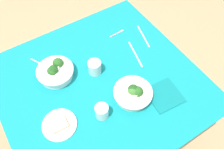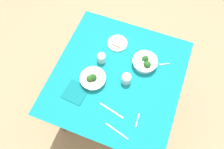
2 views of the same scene
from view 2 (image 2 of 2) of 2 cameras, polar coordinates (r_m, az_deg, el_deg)
The scene contains 12 objects.
ground_plane at distance 2.61m, azimuth 1.00°, elevation -7.53°, with size 6.00×6.00×0.00m, color tan.
dining_table at distance 2.03m, azimuth 1.28°, elevation -1.85°, with size 1.13×1.08×0.74m.
broccoli_bowl_far at distance 1.88m, azimuth -4.92°, elevation -1.03°, with size 0.22×0.22×0.09m.
broccoli_bowl_near at distance 1.96m, azimuth 8.37°, elevation 3.12°, with size 0.22×0.22×0.10m.
bread_side_plate at distance 2.08m, azimuth 1.40°, elevation 7.97°, with size 0.18×0.18×0.03m.
water_glass_center at distance 1.96m, azimuth -2.68°, elevation 4.17°, with size 0.07×0.07×0.08m, color silver.
water_glass_side at distance 1.86m, azimuth 3.65°, elevation -1.10°, with size 0.08×0.08×0.09m, color silver.
fork_by_far_bowl at distance 2.02m, azimuth 12.97°, elevation 2.56°, with size 0.05×0.09×0.00m.
fork_by_near_bowl at distance 1.79m, azimuth 6.43°, elevation -11.52°, with size 0.11×0.02×0.00m.
table_knife_left at distance 1.76m, azimuth 1.25°, elevation -14.16°, with size 0.21×0.01×0.00m, color #B7B7BC.
table_knife_right at distance 1.80m, azimuth -0.12°, elevation -9.11°, with size 0.22×0.01×0.00m, color #B7B7BC.
napkin_folded_upper at distance 1.88m, azimuth -9.23°, elevation -4.49°, with size 0.18×0.18×0.01m, color #0F777D.
Camera 2 is at (-0.80, -0.26, 2.47)m, focal length 36.12 mm.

